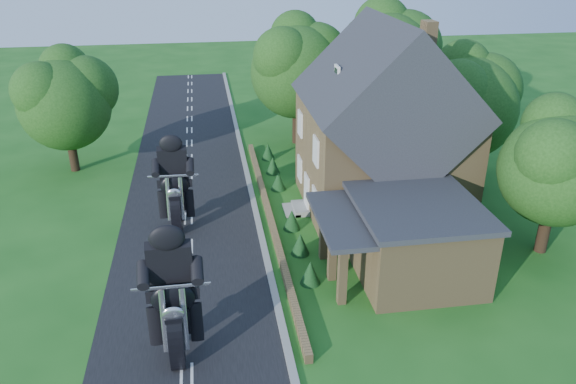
{
  "coord_description": "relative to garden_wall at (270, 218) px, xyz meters",
  "views": [
    {
      "loc": [
        1.16,
        -21.21,
        13.92
      ],
      "look_at": [
        4.88,
        2.56,
        2.8
      ],
      "focal_mm": 35.0,
      "sensor_mm": 36.0,
      "label": 1
    }
  ],
  "objects": [
    {
      "name": "shrub_c",
      "position": [
        1.0,
        -1.0,
        0.35
      ],
      "size": [
        0.9,
        0.9,
        1.1
      ],
      "primitive_type": "cone",
      "color": "#103415",
      "rests_on": "ground"
    },
    {
      "name": "road",
      "position": [
        -4.3,
        -5.0,
        -0.19
      ],
      "size": [
        7.0,
        80.0,
        0.02
      ],
      "primitive_type": "cube",
      "color": "black",
      "rests_on": "ground"
    },
    {
      "name": "shrub_a",
      "position": [
        1.0,
        -6.0,
        0.35
      ],
      "size": [
        0.9,
        0.9,
        1.1
      ],
      "primitive_type": "cone",
      "color": "#103415",
      "rests_on": "ground"
    },
    {
      "name": "kerb",
      "position": [
        -0.65,
        -5.0,
        -0.14
      ],
      "size": [
        0.3,
        80.0,
        0.12
      ],
      "primitive_type": "cube",
      "color": "gray",
      "rests_on": "ground"
    },
    {
      "name": "annex",
      "position": [
        5.57,
        -5.8,
        1.57
      ],
      "size": [
        7.05,
        5.94,
        3.44
      ],
      "color": "olive",
      "rests_on": "ground"
    },
    {
      "name": "tree_behind_left",
      "position": [
        3.86,
        12.13,
        5.53
      ],
      "size": [
        6.94,
        6.4,
        9.16
      ],
      "color": "black",
      "rests_on": "ground"
    },
    {
      "name": "motorcycle_follow",
      "position": [
        -4.79,
        0.04,
        0.57
      ],
      "size": [
        0.48,
        1.67,
        1.54
      ],
      "primitive_type": null,
      "rotation": [
        0.0,
        0.0,
        3.1
      ],
      "color": "black",
      "rests_on": "ground"
    },
    {
      "name": "motorcycle_lead",
      "position": [
        -4.57,
        -9.81,
        0.62
      ],
      "size": [
        0.45,
        1.75,
        1.63
      ],
      "primitive_type": null,
      "rotation": [
        0.0,
        0.0,
        3.15
      ],
      "color": "black",
      "rests_on": "ground"
    },
    {
      "name": "garden_wall",
      "position": [
        0.0,
        0.0,
        0.0
      ],
      "size": [
        0.3,
        22.0,
        0.4
      ],
      "primitive_type": "cube",
      "color": "olive",
      "rests_on": "ground"
    },
    {
      "name": "house",
      "position": [
        6.19,
        1.0,
        4.14
      ],
      "size": [
        9.54,
        8.64,
        10.24
      ],
      "color": "olive",
      "rests_on": "ground"
    },
    {
      "name": "tree_behind_house",
      "position": [
        9.88,
        11.14,
        6.03
      ],
      "size": [
        7.81,
        7.2,
        10.08
      ],
      "color": "black",
      "rests_on": "ground"
    },
    {
      "name": "shrub_d",
      "position": [
        1.0,
        4.0,
        0.35
      ],
      "size": [
        0.9,
        0.9,
        1.1
      ],
      "primitive_type": "cone",
      "color": "#103415",
      "rests_on": "ground"
    },
    {
      "name": "ground",
      "position": [
        -4.3,
        -5.0,
        -0.2
      ],
      "size": [
        120.0,
        120.0,
        0.0
      ],
      "primitive_type": "plane",
      "color": "#1C5718",
      "rests_on": "ground"
    },
    {
      "name": "shrub_f",
      "position": [
        1.0,
        9.0,
        0.35
      ],
      "size": [
        0.9,
        0.9,
        1.1
      ],
      "primitive_type": "cone",
      "color": "#103415",
      "rests_on": "ground"
    },
    {
      "name": "shrub_e",
      "position": [
        1.0,
        6.5,
        0.35
      ],
      "size": [
        0.9,
        0.9,
        1.1
      ],
      "primitive_type": "cone",
      "color": "#103415",
      "rests_on": "ground"
    },
    {
      "name": "shrub_b",
      "position": [
        1.0,
        -3.5,
        0.35
      ],
      "size": [
        0.9,
        0.9,
        1.1
      ],
      "primitive_type": "cone",
      "color": "#103415",
      "rests_on": "ground"
    },
    {
      "name": "tree_annex_side",
      "position": [
        12.83,
        -4.9,
        4.49
      ],
      "size": [
        5.64,
        5.2,
        7.48
      ],
      "color": "black",
      "rests_on": "ground"
    },
    {
      "name": "tree_far_road",
      "position": [
        -11.16,
        9.11,
        4.64
      ],
      "size": [
        6.08,
        5.6,
        7.84
      ],
      "color": "black",
      "rests_on": "ground"
    },
    {
      "name": "tree_house_right",
      "position": [
        12.35,
        3.62,
        4.99
      ],
      "size": [
        6.51,
        6.0,
        8.4
      ],
      "color": "black",
      "rests_on": "ground"
    }
  ]
}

